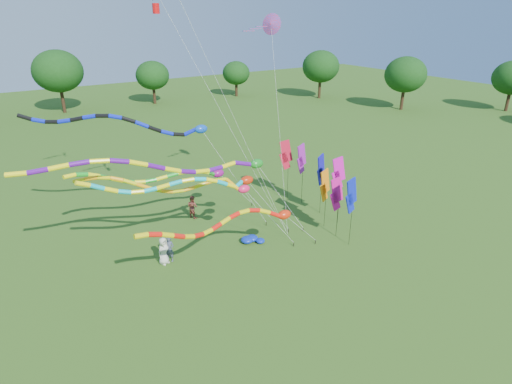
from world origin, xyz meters
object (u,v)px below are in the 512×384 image
person_c (192,207)px  tube_kite_red (238,221)px  person_b (169,249)px  blue_nylon_heap (248,240)px  person_a (164,251)px  tube_kite_orange (186,186)px

person_c → tube_kite_red: bearing=150.7°
person_b → tube_kite_red: bearing=-2.1°
blue_nylon_heap → person_c: 5.84m
person_a → person_b: size_ratio=1.04×
tube_kite_orange → person_a: 4.51m
person_a → tube_kite_red: bearing=-71.2°
tube_kite_orange → person_c: 7.36m
tube_kite_orange → person_a: bearing=-175.4°
blue_nylon_heap → person_c: person_c is taller
tube_kite_red → person_a: tube_kite_red is taller
tube_kite_red → person_b: bearing=123.9°
blue_nylon_heap → person_a: 5.90m
tube_kite_red → blue_nylon_heap: 5.23m
tube_kite_orange → person_b: 4.42m
tube_kite_red → blue_nylon_heap: size_ratio=7.91×
person_b → person_c: person_c is taller
tube_kite_orange → person_b: tube_kite_orange is taller
tube_kite_orange → person_a: size_ratio=6.76×
tube_kite_red → person_c: tube_kite_red is taller
person_b → person_a: bearing=-117.1°
tube_kite_orange → tube_kite_red: bearing=-42.7°
person_b → person_c: (3.88, 4.89, 0.02)m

